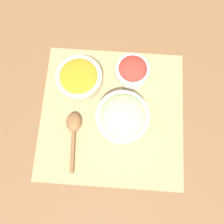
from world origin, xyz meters
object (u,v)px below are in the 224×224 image
at_px(cucumber_bowl, 122,117).
at_px(wooden_spoon, 74,128).
at_px(tomato_bowl, 132,70).
at_px(carrot_bowl, 79,77).

xyz_separation_m(cucumber_bowl, wooden_spoon, (0.04, -0.15, -0.03)).
bearing_deg(cucumber_bowl, tomato_bowl, 171.40).
xyz_separation_m(carrot_bowl, wooden_spoon, (0.17, -0.00, -0.01)).
relative_size(cucumber_bowl, carrot_bowl, 1.05).
distance_m(cucumber_bowl, tomato_bowl, 0.17).
bearing_deg(tomato_bowl, carrot_bowl, -79.31).
height_order(tomato_bowl, wooden_spoon, tomato_bowl).
distance_m(cucumber_bowl, carrot_bowl, 0.20).
bearing_deg(cucumber_bowl, carrot_bowl, -130.66).
bearing_deg(carrot_bowl, cucumber_bowl, 49.34).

